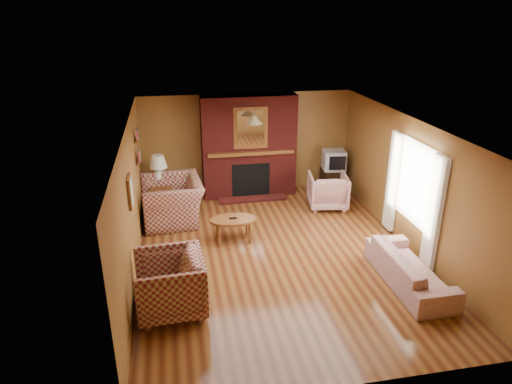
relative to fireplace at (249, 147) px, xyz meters
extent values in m
plane|color=#4B2210|center=(0.00, -2.98, -1.18)|extent=(6.50, 6.50, 0.00)
plane|color=silver|center=(0.00, -2.98, 1.22)|extent=(6.50, 6.50, 0.00)
plane|color=brown|center=(0.00, 0.27, 0.02)|extent=(6.50, 0.00, 6.50)
plane|color=brown|center=(0.00, -6.23, 0.02)|extent=(6.50, 0.00, 6.50)
plane|color=brown|center=(-2.50, -2.98, 0.02)|extent=(0.00, 6.50, 6.50)
plane|color=brown|center=(2.50, -2.98, 0.02)|extent=(0.00, 6.50, 6.50)
cube|color=#591613|center=(0.00, 0.02, 0.02)|extent=(2.20, 0.50, 2.40)
cube|color=black|center=(0.00, -0.21, -0.73)|extent=(0.90, 0.06, 0.80)
cube|color=#591613|center=(0.00, -0.38, -1.15)|extent=(1.60, 0.35, 0.06)
cube|color=brown|center=(0.00, -0.25, -0.06)|extent=(2.00, 0.18, 0.08)
cube|color=brown|center=(0.00, -0.22, 0.52)|extent=(0.78, 0.05, 0.95)
cube|color=white|center=(0.00, -0.25, 0.52)|extent=(0.62, 0.02, 0.80)
cube|color=beige|center=(2.44, -3.93, -0.13)|extent=(0.08, 0.35, 2.00)
cube|color=beige|center=(2.44, -2.43, -0.13)|extent=(0.08, 0.35, 2.00)
cube|color=white|center=(2.48, -3.18, 0.12)|extent=(0.03, 1.10, 1.50)
cube|color=brown|center=(-2.47, -1.08, 0.17)|extent=(0.06, 0.55, 0.04)
cube|color=brown|center=(-2.47, -1.08, 0.62)|extent=(0.06, 0.55, 0.04)
cube|color=brown|center=(-2.47, -3.28, 0.37)|extent=(0.04, 0.40, 0.50)
cube|color=silver|center=(-2.44, -3.28, 0.37)|extent=(0.01, 0.32, 0.42)
cylinder|color=black|center=(0.00, -0.68, 1.04)|extent=(0.01, 0.01, 0.35)
cone|color=#BC7C4B|center=(0.00, -0.68, 0.82)|extent=(0.36, 0.36, 0.18)
imported|color=maroon|center=(-1.85, -1.14, -0.73)|extent=(1.32, 1.48, 0.91)
imported|color=maroon|center=(-1.95, -4.33, -0.72)|extent=(1.06, 1.04, 0.92)
imported|color=#C0B295|center=(1.90, -4.33, -0.90)|extent=(0.75, 1.91, 0.56)
imported|color=#C0B295|center=(1.61, -1.09, -0.79)|extent=(0.96, 0.98, 0.78)
ellipsoid|color=brown|center=(-0.72, -2.30, -0.74)|extent=(0.88, 0.55, 0.05)
cube|color=black|center=(-0.72, -2.30, -0.70)|extent=(0.15, 0.05, 0.02)
cylinder|color=brown|center=(-0.43, -2.13, -0.97)|extent=(0.05, 0.05, 0.42)
cylinder|color=brown|center=(-1.02, -2.13, -0.97)|extent=(0.05, 0.05, 0.42)
cylinder|color=brown|center=(-0.43, -2.48, -0.97)|extent=(0.05, 0.05, 0.42)
cylinder|color=brown|center=(-1.02, -2.48, -0.97)|extent=(0.05, 0.05, 0.42)
cube|color=brown|center=(-2.10, -0.53, -0.87)|extent=(0.51, 0.51, 0.63)
sphere|color=white|center=(-2.10, -0.53, -0.39)|extent=(0.31, 0.31, 0.31)
cylinder|color=black|center=(-2.10, -0.53, -0.22)|extent=(0.03, 0.03, 0.10)
cone|color=silver|center=(-2.10, -0.53, -0.04)|extent=(0.39, 0.39, 0.27)
cube|color=black|center=(2.05, -0.18, -0.90)|extent=(0.53, 0.48, 0.57)
cube|color=#A7AAAF|center=(2.05, -0.18, -0.38)|extent=(0.57, 0.56, 0.47)
cube|color=black|center=(2.05, -0.44, -0.38)|extent=(0.39, 0.07, 0.34)
camera|label=1|loc=(-1.77, -10.16, 3.03)|focal=32.00mm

